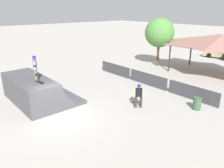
# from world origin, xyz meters

# --- Properties ---
(ground_plane) EXTENTS (160.00, 160.00, 0.00)m
(ground_plane) POSITION_xyz_m (0.00, 0.00, 0.00)
(ground_plane) COLOR #ADA8A0
(quarter_pipe_ramp) EXTENTS (5.56, 4.01, 1.84)m
(quarter_pipe_ramp) POSITION_xyz_m (-3.35, -0.23, 0.82)
(quarter_pipe_ramp) COLOR #4C4C51
(quarter_pipe_ramp) RESTS_ON ground
(skater_on_deck) EXTENTS (0.72, 0.44, 1.69)m
(skater_on_deck) POSITION_xyz_m (-2.50, -0.33, 2.82)
(skater_on_deck) COLOR #6B6051
(skater_on_deck) RESTS_ON quarter_pipe_ramp
(skateboard_on_deck) EXTENTS (0.81, 0.30, 0.09)m
(skateboard_on_deck) POSITION_xyz_m (-1.86, -0.38, 1.90)
(skateboard_on_deck) COLOR red
(skateboard_on_deck) RESTS_ON quarter_pipe_ramp
(bystander_walking) EXTENTS (0.48, 0.59, 1.69)m
(bystander_walking) POSITION_xyz_m (2.25, 4.65, 0.99)
(bystander_walking) COLOR #2D2D33
(bystander_walking) RESTS_ON ground
(skateboard_on_ground) EXTENTS (0.74, 0.72, 0.09)m
(skateboard_on_ground) POSITION_xyz_m (1.50, 5.10, 0.06)
(skateboard_on_ground) COLOR green
(skateboard_on_ground) RESTS_ON ground
(barrier_fence) EXTENTS (12.65, 0.12, 1.05)m
(barrier_fence) POSITION_xyz_m (-0.39, 8.71, 0.53)
(barrier_fence) COLOR #3D3D42
(barrier_fence) RESTS_ON ground
(pavilion_shelter) EXTENTS (9.95, 4.94, 4.14)m
(pavilion_shelter) POSITION_xyz_m (2.38, 15.97, 3.45)
(pavilion_shelter) COLOR #2D2D33
(pavilion_shelter) RESTS_ON ground
(tree_beside_pavilion) EXTENTS (3.29, 3.29, 5.46)m
(tree_beside_pavilion) POSITION_xyz_m (-4.18, 14.90, 3.80)
(tree_beside_pavilion) COLOR brown
(tree_beside_pavilion) RESTS_ON ground
(trash_bin) EXTENTS (0.52, 0.52, 0.85)m
(trash_bin) POSITION_xyz_m (5.03, 7.37, 0.42)
(trash_bin) COLOR #385B3D
(trash_bin) RESTS_ON ground
(parked_car_tan) EXTENTS (4.73, 2.45, 1.27)m
(parked_car_tan) POSITION_xyz_m (-1.08, 24.76, 0.60)
(parked_car_tan) COLOR tan
(parked_car_tan) RESTS_ON ground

